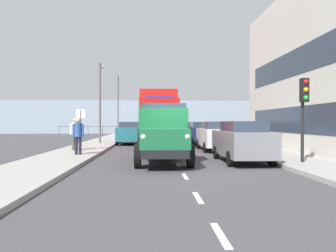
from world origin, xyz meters
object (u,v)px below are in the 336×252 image
at_px(traffic_light_near, 304,101).
at_px(car_teal_oppositeside_0, 130,133).
at_px(car_navy_kerbside_2, 201,132).
at_px(pedestrian_with_bag, 78,133).
at_px(truck_vintage_green, 163,135).
at_px(street_sign, 81,122).
at_px(lamp_post_promenade, 100,95).
at_px(car_black_kerbside_3, 193,131).
at_px(car_grey_kerbside_near, 242,141).
at_px(lamp_post_far, 118,100).
at_px(pedestrian_couple_a, 75,131).
at_px(lorry_cargo_red, 158,117).
at_px(car_white_kerbside_1, 215,136).

bearing_deg(traffic_light_near, car_teal_oppositeside_0, -59.59).
bearing_deg(car_navy_kerbside_2, pedestrian_with_bag, 52.05).
bearing_deg(truck_vintage_green, street_sign, -46.98).
height_order(car_navy_kerbside_2, lamp_post_promenade, lamp_post_promenade).
xyz_separation_m(car_black_kerbside_3, street_sign, (7.67, 11.86, 0.79)).
height_order(car_navy_kerbside_2, traffic_light_near, traffic_light_near).
distance_m(car_grey_kerbside_near, pedestrian_with_bag, 7.57).
xyz_separation_m(lamp_post_promenade, street_sign, (0.07, 6.16, -2.03)).
bearing_deg(lamp_post_promenade, lamp_post_far, -89.82).
bearing_deg(pedestrian_couple_a, lamp_post_promenade, -93.76).
xyz_separation_m(lorry_cargo_red, traffic_light_near, (-5.35, 10.74, 0.40)).
height_order(car_navy_kerbside_2, pedestrian_with_bag, pedestrian_with_bag).
bearing_deg(pedestrian_with_bag, truck_vintage_green, 149.71).
distance_m(car_teal_oppositeside_0, pedestrian_couple_a, 7.39).
bearing_deg(car_navy_kerbside_2, street_sign, 42.21).
xyz_separation_m(car_grey_kerbside_near, traffic_light_near, (-2.02, 1.30, 1.58)).
height_order(pedestrian_with_bag, street_sign, street_sign).
bearing_deg(car_black_kerbside_3, car_grey_kerbside_near, 90.00).
relative_size(traffic_light_near, street_sign, 1.42).
distance_m(car_grey_kerbside_near, pedestrian_couple_a, 9.20).
xyz_separation_m(pedestrian_with_bag, street_sign, (0.40, -2.36, 0.51)).
relative_size(lamp_post_promenade, street_sign, 2.63).
bearing_deg(lamp_post_promenade, pedestrian_couple_a, 86.24).
bearing_deg(truck_vintage_green, lamp_post_promenade, -68.40).
bearing_deg(truck_vintage_green, lorry_cargo_red, -89.89).
distance_m(car_white_kerbside_1, traffic_light_near, 7.35).
height_order(lorry_cargo_red, pedestrian_couple_a, lorry_cargo_red).
height_order(car_black_kerbside_3, car_teal_oppositeside_0, same).
xyz_separation_m(truck_vintage_green, traffic_light_near, (-5.33, 1.09, 1.29)).
height_order(car_navy_kerbside_2, car_black_kerbside_3, same).
relative_size(pedestrian_with_bag, street_sign, 0.77).
bearing_deg(lorry_cargo_red, car_teal_oppositeside_0, -43.46).
bearing_deg(truck_vintage_green, pedestrian_couple_a, -45.31).
relative_size(lorry_cargo_red, car_teal_oppositeside_0, 1.90).
bearing_deg(lamp_post_promenade, traffic_light_near, 128.92).
xyz_separation_m(car_grey_kerbside_near, pedestrian_with_bag, (7.27, -2.10, 0.27)).
bearing_deg(lamp_post_far, traffic_light_near, 111.48).
distance_m(lorry_cargo_red, street_sign, 6.62).
distance_m(car_white_kerbside_1, street_sign, 7.79).
height_order(pedestrian_with_bag, lamp_post_far, lamp_post_far).
bearing_deg(pedestrian_couple_a, car_black_kerbside_3, -124.18).
relative_size(car_teal_oppositeside_0, pedestrian_couple_a, 2.45).
height_order(truck_vintage_green, car_navy_kerbside_2, truck_vintage_green).
bearing_deg(car_grey_kerbside_near, pedestrian_couple_a, -29.50).
distance_m(car_grey_kerbside_near, car_teal_oppositeside_0, 12.70).
xyz_separation_m(truck_vintage_green, car_white_kerbside_1, (-3.32, -5.80, -0.28)).
xyz_separation_m(car_white_kerbside_1, street_sign, (7.67, 1.13, 0.79)).
height_order(car_teal_oppositeside_0, lamp_post_promenade, lamp_post_promenade).
height_order(truck_vintage_green, pedestrian_with_bag, truck_vintage_green).
xyz_separation_m(lamp_post_far, street_sign, (0.03, 18.80, -2.56)).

